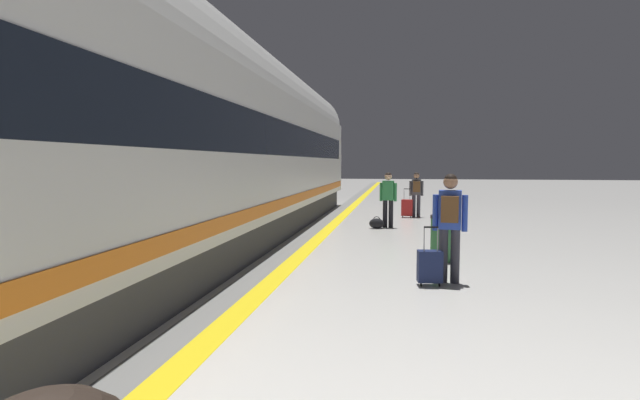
# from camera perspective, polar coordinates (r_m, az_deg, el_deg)

# --- Properties ---
(safety_line_strip) EXTENTS (0.36, 80.00, 0.01)m
(safety_line_strip) POSITION_cam_1_polar(r_m,az_deg,el_deg) (9.90, -3.00, -6.98)
(safety_line_strip) COLOR yellow
(safety_line_strip) RESTS_ON ground
(tactile_edge_band) EXTENTS (0.59, 80.00, 0.01)m
(tactile_edge_band) POSITION_cam_1_polar(r_m,az_deg,el_deg) (9.97, -4.78, -6.91)
(tactile_edge_band) COLOR slate
(tactile_edge_band) RESTS_ON ground
(high_speed_train) EXTENTS (2.94, 33.56, 4.97)m
(high_speed_train) POSITION_cam_1_polar(r_m,az_deg,el_deg) (7.96, -22.33, 8.05)
(high_speed_train) COLOR #38383D
(high_speed_train) RESTS_ON ground
(passenger_near) EXTENTS (0.51, 0.24, 1.65)m
(passenger_near) POSITION_cam_1_polar(r_m,az_deg,el_deg) (14.99, 7.81, 0.51)
(passenger_near) COLOR black
(passenger_near) RESTS_ON ground
(duffel_bag_near) EXTENTS (0.44, 0.26, 0.36)m
(duffel_bag_near) POSITION_cam_1_polar(r_m,az_deg,el_deg) (14.76, 6.50, -2.68)
(duffel_bag_near) COLOR black
(duffel_bag_near) RESTS_ON ground
(passenger_mid) EXTENTS (0.55, 0.37, 1.76)m
(passenger_mid) POSITION_cam_1_polar(r_m,az_deg,el_deg) (8.25, 14.65, -2.05)
(passenger_mid) COLOR #383842
(passenger_mid) RESTS_ON ground
(suitcase_mid) EXTENTS (0.41, 0.28, 0.95)m
(suitcase_mid) POSITION_cam_1_polar(r_m,az_deg,el_deg) (8.10, 12.45, -7.41)
(suitcase_mid) COLOR #19234C
(suitcase_mid) RESTS_ON ground
(passenger_far) EXTENTS (0.50, 0.31, 1.59)m
(passenger_far) POSITION_cam_1_polar(r_m,az_deg,el_deg) (18.01, 10.98, 1.06)
(passenger_far) COLOR #383842
(passenger_far) RESTS_ON ground
(suitcase_far) EXTENTS (0.41, 0.29, 1.03)m
(suitcase_far) POSITION_cam_1_polar(r_m,az_deg,el_deg) (17.88, 9.94, -0.87)
(suitcase_far) COLOR #A51E1E
(suitcase_far) RESTS_ON ground
(waste_bin) EXTENTS (0.46, 0.46, 0.91)m
(waste_bin) POSITION_cam_1_polar(r_m,az_deg,el_deg) (10.11, 13.78, -4.25)
(waste_bin) COLOR #2D6638
(waste_bin) RESTS_ON ground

